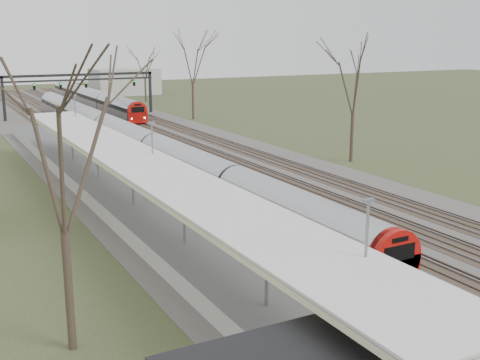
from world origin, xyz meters
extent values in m
cube|color=#474442|center=(0.00, 55.00, 0.05)|extent=(24.00, 160.00, 0.10)
cube|color=#4C3828|center=(-6.00, 55.00, 0.09)|extent=(2.60, 160.00, 0.06)
cube|color=gray|center=(-6.72, 55.00, 0.16)|extent=(0.07, 160.00, 0.12)
cube|color=gray|center=(-5.28, 55.00, 0.16)|extent=(0.07, 160.00, 0.12)
cube|color=#4C3828|center=(-2.50, 55.00, 0.09)|extent=(2.60, 160.00, 0.06)
cube|color=gray|center=(-3.22, 55.00, 0.16)|extent=(0.07, 160.00, 0.12)
cube|color=gray|center=(-1.78, 55.00, 0.16)|extent=(0.07, 160.00, 0.12)
cube|color=#4C3828|center=(1.00, 55.00, 0.09)|extent=(2.60, 160.00, 0.06)
cube|color=gray|center=(0.28, 55.00, 0.16)|extent=(0.07, 160.00, 0.12)
cube|color=gray|center=(1.72, 55.00, 0.16)|extent=(0.07, 160.00, 0.12)
cube|color=#4C3828|center=(4.50, 55.00, 0.09)|extent=(2.60, 160.00, 0.06)
cube|color=gray|center=(3.78, 55.00, 0.16)|extent=(0.07, 160.00, 0.12)
cube|color=gray|center=(5.22, 55.00, 0.16)|extent=(0.07, 160.00, 0.12)
cube|color=#4C3828|center=(8.00, 55.00, 0.09)|extent=(2.60, 160.00, 0.06)
cube|color=gray|center=(7.28, 55.00, 0.16)|extent=(0.07, 160.00, 0.12)
cube|color=gray|center=(8.72, 55.00, 0.16)|extent=(0.07, 160.00, 0.12)
cube|color=#9E9B93|center=(-9.05, 37.50, 0.50)|extent=(3.50, 69.00, 1.00)
cylinder|color=slate|center=(-9.05, 18.00, 2.50)|extent=(0.14, 0.14, 3.00)
cylinder|color=slate|center=(-9.05, 26.00, 2.50)|extent=(0.14, 0.14, 3.00)
cylinder|color=slate|center=(-9.05, 34.00, 2.50)|extent=(0.14, 0.14, 3.00)
cylinder|color=slate|center=(-9.05, 42.00, 2.50)|extent=(0.14, 0.14, 3.00)
cylinder|color=slate|center=(-9.05, 50.00, 2.50)|extent=(0.14, 0.14, 3.00)
cube|color=silver|center=(-9.05, 33.00, 4.05)|extent=(4.10, 50.00, 0.12)
cube|color=beige|center=(-9.05, 33.00, 3.88)|extent=(4.10, 50.00, 0.25)
cube|color=black|center=(-10.00, 85.00, 3.00)|extent=(0.35, 0.35, 6.00)
cube|color=black|center=(10.50, 85.00, 3.00)|extent=(0.35, 0.35, 6.00)
cube|color=black|center=(0.25, 85.00, 5.90)|extent=(21.00, 0.35, 0.35)
cube|color=black|center=(0.25, 85.00, 5.20)|extent=(21.00, 0.25, 0.25)
cube|color=black|center=(-6.00, 84.80, 4.50)|extent=(0.32, 0.22, 0.85)
sphere|color=#0CFF19|center=(-6.00, 84.66, 4.75)|extent=(0.16, 0.16, 0.16)
cube|color=black|center=(-2.50, 84.80, 4.50)|extent=(0.32, 0.22, 0.85)
sphere|color=#0CFF19|center=(-2.50, 84.66, 4.75)|extent=(0.16, 0.16, 0.16)
cube|color=black|center=(1.00, 84.80, 4.50)|extent=(0.32, 0.22, 0.85)
sphere|color=#0CFF19|center=(1.00, 84.66, 4.75)|extent=(0.16, 0.16, 0.16)
cube|color=black|center=(4.50, 84.80, 4.50)|extent=(0.32, 0.22, 0.85)
sphere|color=#0CFF19|center=(4.50, 84.66, 4.75)|extent=(0.16, 0.16, 0.16)
cube|color=black|center=(8.00, 84.80, 4.50)|extent=(0.32, 0.22, 0.85)
sphere|color=#0CFF19|center=(8.00, 84.66, 4.75)|extent=(0.16, 0.16, 0.16)
cylinder|color=#2D231C|center=(-16.00, 20.00, 2.25)|extent=(0.30, 0.30, 4.50)
cylinder|color=#2D231C|center=(14.00, 42.00, 2.25)|extent=(0.30, 0.30, 4.50)
cube|color=#A7AAB1|center=(-2.50, 55.56, 1.10)|extent=(2.55, 75.00, 1.60)
cylinder|color=#A7AAB1|center=(-2.50, 55.56, 1.75)|extent=(2.60, 74.70, 2.60)
cube|color=black|center=(-2.50, 55.56, 1.85)|extent=(2.62, 74.40, 0.55)
cube|color=#A10D09|center=(-2.50, 18.16, 1.05)|extent=(2.55, 0.50, 1.50)
cylinder|color=#A10D09|center=(-2.50, 18.21, 1.75)|extent=(2.60, 0.60, 2.60)
cube|color=black|center=(-2.50, 17.94, 2.05)|extent=(1.70, 0.12, 0.70)
sphere|color=white|center=(-3.35, 17.96, 0.95)|extent=(0.22, 0.22, 0.22)
sphere|color=white|center=(-1.65, 17.96, 0.95)|extent=(0.22, 0.22, 0.22)
cube|color=black|center=(-2.50, 55.56, 0.17)|extent=(1.80, 74.00, 0.35)
cube|color=#A7AAB1|center=(4.50, 95.68, 1.10)|extent=(2.55, 45.00, 1.60)
cylinder|color=#A7AAB1|center=(4.50, 95.68, 1.75)|extent=(2.60, 44.70, 2.60)
cube|color=black|center=(4.50, 95.68, 1.85)|extent=(2.62, 44.40, 0.55)
cube|color=#A10D09|center=(4.50, 73.28, 1.05)|extent=(2.55, 0.50, 1.50)
cylinder|color=#A10D09|center=(4.50, 73.33, 1.75)|extent=(2.60, 0.60, 2.60)
cube|color=black|center=(4.50, 73.06, 2.05)|extent=(1.70, 0.12, 0.70)
sphere|color=white|center=(3.65, 73.08, 0.95)|extent=(0.22, 0.22, 0.22)
sphere|color=white|center=(5.35, 73.08, 0.95)|extent=(0.22, 0.22, 0.22)
cube|color=black|center=(4.50, 95.68, 0.17)|extent=(1.80, 44.00, 0.35)
camera|label=1|loc=(-19.96, -0.29, 11.06)|focal=45.00mm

